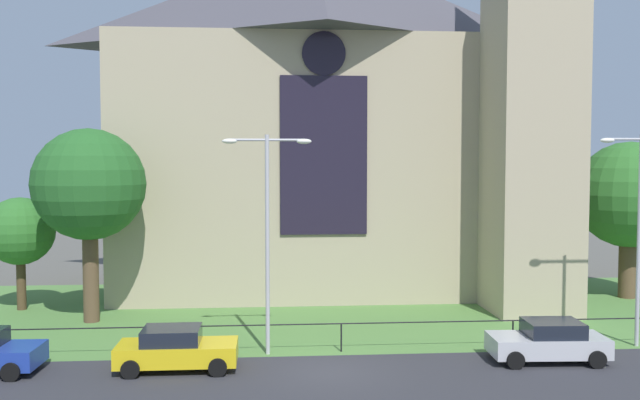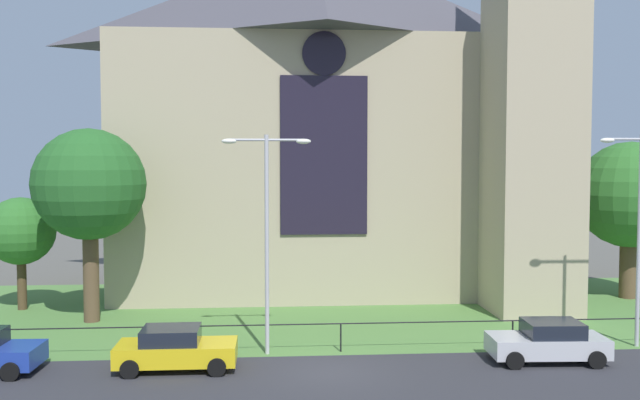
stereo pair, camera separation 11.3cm
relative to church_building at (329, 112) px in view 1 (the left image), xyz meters
The scene contains 12 objects.
ground 12.10m from the church_building, 103.07° to the right, with size 160.00×160.00×0.00m, color #56544C.
road_asphalt 20.97m from the church_building, 94.54° to the right, with size 120.00×8.00×0.01m, color #2D2D33.
grass_verge 13.24m from the church_building, 99.97° to the right, with size 120.00×20.00×0.01m, color #517F3D.
church_building is the anchor object (origin of this frame).
iron_railing 16.61m from the church_building, 93.22° to the right, with size 27.38×0.07×1.13m.
tree_left_far 17.83m from the church_building, 162.50° to the right, with size 3.37×3.37×5.63m.
tree_right_far 17.15m from the church_building, 15.56° to the right, with size 5.72×5.72×8.48m.
tree_left_near 14.70m from the church_building, 146.06° to the right, with size 5.11×5.11×8.91m.
streetlamp_near 15.13m from the church_building, 104.65° to the right, with size 3.37×0.26×8.39m.
streetlamp_far 18.40m from the church_building, 51.25° to the right, with size 3.37×0.26×8.46m.
parked_car_yellow 19.49m from the church_building, 113.75° to the right, with size 4.20×2.02×1.51m.
parked_car_silver 19.47m from the church_building, 66.71° to the right, with size 4.28×2.18×1.51m.
Camera 1 is at (-2.13, -23.17, 7.31)m, focal length 37.88 mm.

